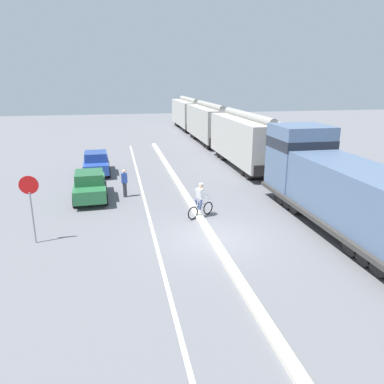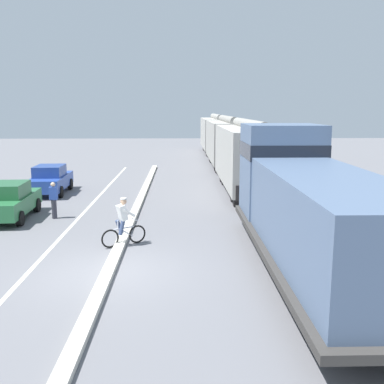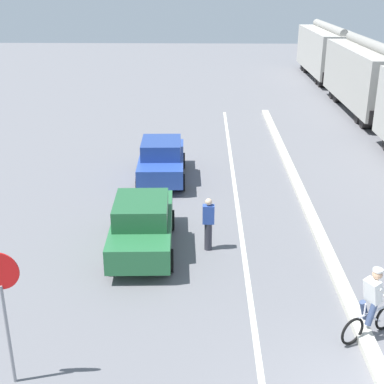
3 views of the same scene
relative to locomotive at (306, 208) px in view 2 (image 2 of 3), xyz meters
name	(u,v)px [view 2 (image 2 of 3)]	position (x,y,z in m)	size (l,w,h in m)	color
ground_plane	(109,272)	(-5.97, -0.60, -1.80)	(120.00, 120.00, 0.00)	slate
median_curb	(131,220)	(-5.97, 5.40, -1.72)	(0.36, 36.00, 0.16)	beige
lane_stripe	(75,222)	(-8.37, 5.40, -1.79)	(0.14, 36.00, 0.01)	silver
locomotive	(306,208)	(0.00, 0.00, 0.00)	(3.10, 11.61, 4.20)	slate
hopper_car_lead	(248,157)	(0.00, 12.16, 0.28)	(2.90, 10.60, 4.18)	#A7A59D
hopper_car_middle	(227,142)	(0.00, 23.76, 0.28)	(2.90, 10.60, 4.18)	#A19E97
hopper_car_trailing	(216,134)	(0.00, 35.36, 0.28)	(2.90, 10.60, 4.18)	#A8A59D
parked_car_green	(9,201)	(-11.34, 6.07, -0.98)	(1.98, 4.27, 1.62)	#286B3D
parked_car_blue	(51,179)	(-11.23, 12.04, -0.98)	(1.95, 4.26, 1.62)	#28479E
cyclist	(123,223)	(-5.87, 2.04, -0.98)	(1.48, 0.96, 1.71)	black
pedestrian_by_cars	(54,200)	(-9.41, 6.10, -0.95)	(0.34, 0.22, 1.62)	#33333D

